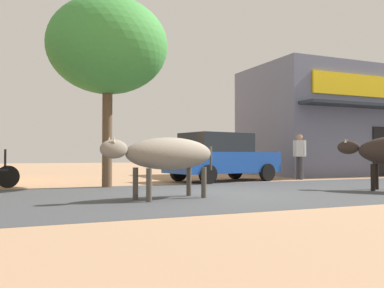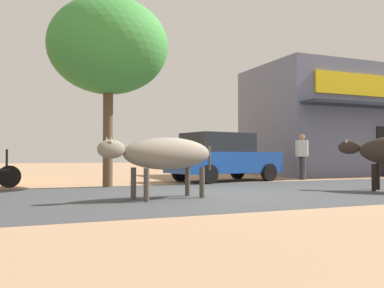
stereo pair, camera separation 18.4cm
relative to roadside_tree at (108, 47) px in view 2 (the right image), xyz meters
The scene contains 7 objects.
ground 5.21m from the roadside_tree, 60.18° to the right, with size 80.00×80.00×0.00m, color tan.
asphalt_road 5.21m from the roadside_tree, 60.18° to the right, with size 72.00×6.29×0.00m, color #3E4043.
storefront_right_club 12.47m from the roadside_tree, 18.06° to the left, with size 8.40×5.59×4.88m.
roadside_tree is the anchor object (origin of this frame).
parked_hatchback_car 5.29m from the roadside_tree, 14.35° to the left, with size 4.17×2.45×1.64m.
cow_near_brown 4.78m from the roadside_tree, 82.47° to the right, with size 2.64×1.21×1.26m.
pedestrian_by_shop 7.89m from the roadside_tree, ahead, with size 0.44×0.61×1.67m.
Camera 2 is at (-3.98, -8.86, 0.90)m, focal length 39.17 mm.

